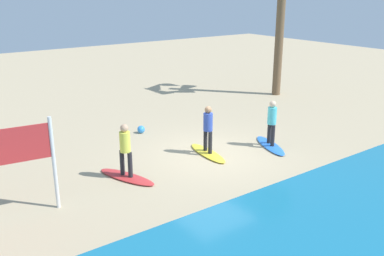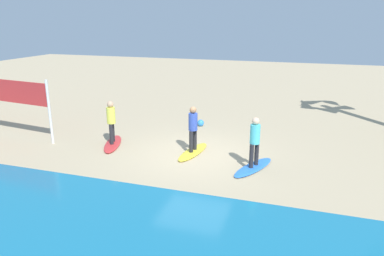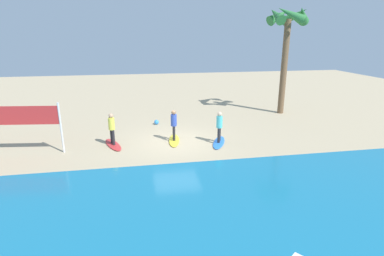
% 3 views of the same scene
% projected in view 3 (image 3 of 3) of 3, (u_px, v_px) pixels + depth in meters
% --- Properties ---
extents(ground_plane, '(60.00, 60.00, 0.00)m').
position_uv_depth(ground_plane, '(176.00, 142.00, 16.48)').
color(ground_plane, tan).
extents(surfboard_blue, '(1.30, 2.16, 0.09)m').
position_uv_depth(surfboard_blue, '(219.00, 142.00, 16.24)').
color(surfboard_blue, blue).
rests_on(surfboard_blue, ground).
extents(surfer_blue, '(0.32, 0.44, 1.64)m').
position_uv_depth(surfer_blue, '(219.00, 125.00, 15.95)').
color(surfer_blue, '#232328').
rests_on(surfer_blue, surfboard_blue).
extents(surfboard_yellow, '(0.82, 2.15, 0.09)m').
position_uv_depth(surfboard_yellow, '(174.00, 140.00, 16.56)').
color(surfboard_yellow, yellow).
rests_on(surfboard_yellow, ground).
extents(surfer_yellow, '(0.32, 0.46, 1.64)m').
position_uv_depth(surfer_yellow, '(174.00, 123.00, 16.27)').
color(surfer_yellow, '#232328').
rests_on(surfer_yellow, surfboard_yellow).
extents(surfboard_red, '(1.25, 2.16, 0.09)m').
position_uv_depth(surfboard_red, '(113.00, 145.00, 15.91)').
color(surfboard_red, red).
rests_on(surfboard_red, ground).
extents(surfer_red, '(0.32, 0.44, 1.64)m').
position_uv_depth(surfer_red, '(112.00, 127.00, 15.61)').
color(surfer_red, '#232328').
rests_on(surfer_red, surfboard_red).
extents(palm_tree, '(2.88, 3.03, 7.51)m').
position_uv_depth(palm_tree, '(288.00, 27.00, 20.75)').
color(palm_tree, brown).
rests_on(palm_tree, ground).
extents(beach_ball, '(0.30, 0.30, 0.30)m').
position_uv_depth(beach_ball, '(156.00, 122.00, 19.59)').
color(beach_ball, '#338CE5').
rests_on(beach_ball, ground).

